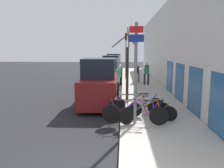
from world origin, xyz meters
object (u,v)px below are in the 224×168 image
(parked_car_2, at_px, (112,68))
(parked_car_3, at_px, (114,65))
(bicycle_0, at_px, (135,113))
(pedestrian_near, at_px, (137,72))
(bicycle_3, at_px, (137,105))
(traffic_light, at_px, (126,49))
(bicycle_2, at_px, (152,110))
(signpost, at_px, (136,71))
(parked_car_1, at_px, (108,74))
(bicycle_4, at_px, (136,105))
(parked_car_0, at_px, (100,84))
(street_tree, at_px, (127,69))
(bicycle_1, at_px, (146,112))
(pedestrian_far, at_px, (147,72))

(parked_car_2, height_order, parked_car_3, parked_car_3)
(bicycle_0, xyz_separation_m, parked_car_2, (-1.63, 14.42, 0.51))
(bicycle_0, distance_m, pedestrian_near, 10.98)
(bicycle_3, xyz_separation_m, traffic_light, (-0.35, 12.12, 2.48))
(bicycle_3, height_order, pedestrian_near, pedestrian_near)
(bicycle_2, height_order, traffic_light, traffic_light)
(signpost, xyz_separation_m, parked_car_2, (-1.64, 14.35, -1.08))
(bicycle_2, relative_size, parked_car_1, 0.40)
(bicycle_3, bearing_deg, bicycle_4, -10.75)
(bicycle_3, distance_m, bicycle_4, 0.27)
(bicycle_0, height_order, parked_car_0, parked_car_0)
(parked_car_1, relative_size, street_tree, 1.18)
(bicycle_1, relative_size, parked_car_0, 0.44)
(signpost, xyz_separation_m, bicycle_3, (0.13, 1.16, -1.60))
(bicycle_4, relative_size, parked_car_0, 0.45)
(street_tree, bearing_deg, signpost, -86.43)
(pedestrian_far, height_order, traffic_light, traffic_light)
(street_tree, bearing_deg, pedestrian_near, 81.86)
(parked_car_1, relative_size, parked_car_2, 1.03)
(bicycle_2, relative_size, pedestrian_far, 1.05)
(bicycle_0, height_order, bicycle_2, bicycle_0)
(signpost, xyz_separation_m, parked_car_1, (-1.68, 9.17, -1.11))
(pedestrian_near, height_order, pedestrian_far, pedestrian_far)
(signpost, bearing_deg, parked_car_0, 116.05)
(bicycle_1, height_order, pedestrian_near, pedestrian_near)
(parked_car_2, xyz_separation_m, pedestrian_near, (2.39, -3.48, 0.00))
(parked_car_3, bearing_deg, bicycle_2, -80.13)
(bicycle_2, bearing_deg, signpost, 155.09)
(pedestrian_near, relative_size, pedestrian_far, 0.90)
(bicycle_1, xyz_separation_m, parked_car_1, (-2.12, 8.91, 0.51))
(parked_car_0, distance_m, parked_car_1, 5.68)
(bicycle_3, distance_m, pedestrian_far, 8.64)
(traffic_light, bearing_deg, bicycle_0, -89.12)
(bicycle_2, bearing_deg, bicycle_0, 157.52)
(pedestrian_near, xyz_separation_m, pedestrian_far, (0.68, -1.19, 0.11))
(bicycle_3, xyz_separation_m, pedestrian_far, (1.31, 8.52, 0.63))
(bicycle_0, relative_size, bicycle_4, 1.16)
(bicycle_0, distance_m, parked_car_2, 14.52)
(pedestrian_near, bearing_deg, bicycle_1, 96.59)
(bicycle_0, relative_size, bicycle_3, 1.02)
(bicycle_0, bearing_deg, parked_car_2, 12.30)
(parked_car_3, bearing_deg, parked_car_2, -87.30)
(bicycle_1, height_order, parked_car_0, parked_car_0)
(signpost, height_order, bicycle_2, signpost)
(bicycle_4, relative_size, traffic_light, 0.48)
(bicycle_3, xyz_separation_m, parked_car_2, (-1.77, 13.19, 0.52))
(pedestrian_near, height_order, street_tree, street_tree)
(bicycle_0, bearing_deg, pedestrian_far, -2.60)
(signpost, bearing_deg, bicycle_4, 84.37)
(parked_car_1, bearing_deg, signpost, -76.18)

